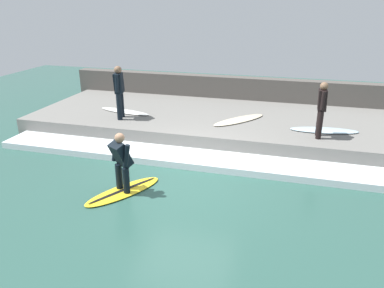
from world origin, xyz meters
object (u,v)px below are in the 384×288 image
surfboard_riding (124,191)px  surfboard_waiting_far (125,111)px  surfboard_waiting_near (324,130)px  surfboard_spare (239,120)px  surfer_riding (121,159)px  surfer_waiting_far (119,89)px  surfer_waiting_near (322,107)px

surfboard_riding → surfboard_waiting_far: bearing=24.3°
surfboard_riding → surfboard_waiting_near: bearing=-47.9°
surfboard_waiting_far → surfboard_spare: bearing=-88.8°
surfer_riding → surfer_waiting_far: 4.12m
surfboard_spare → surfboard_waiting_far: bearing=91.2°
surfboard_waiting_far → surfboard_spare: same height
surfboard_waiting_far → surfer_riding: bearing=-155.7°
surfboard_waiting_near → surfboard_spare: 2.57m
surfboard_waiting_near → surfboard_waiting_far: size_ratio=0.99×
surfer_waiting_near → surfer_waiting_far: 6.09m
surfboard_waiting_near → surfer_waiting_far: size_ratio=1.18×
surfboard_riding → surfboard_waiting_near: size_ratio=1.01×
surfboard_riding → surfboard_waiting_far: size_ratio=1.00×
surfboard_riding → surfer_riding: surfer_riding is taller
surfboard_riding → surfer_waiting_near: surfer_waiting_near is taller
surfer_riding → surfer_waiting_far: bearing=25.8°
surfer_riding → surfboard_waiting_near: bearing=-47.9°
surfboard_waiting_near → surfer_waiting_far: 6.36m
surfer_waiting_far → surfboard_spare: (0.75, -3.73, -0.92)m
surfboard_waiting_near → surfboard_waiting_far: 6.47m
surfboard_riding → surfboard_waiting_far: (4.33, 1.96, 0.54)m
surfboard_spare → surfer_riding: bearing=156.1°
surfboard_waiting_near → surfer_waiting_far: surfer_waiting_far is taller
surfer_riding → surfboard_spare: 4.84m
surfer_waiting_far → surfer_waiting_near: bearing=-91.4°
surfer_waiting_near → surfer_waiting_far: bearing=88.6°
surfer_riding → surfboard_spare: size_ratio=0.72×
surfer_waiting_near → surfboard_waiting_near: (0.56, -0.19, -0.84)m
surfer_waiting_near → surfboard_waiting_far: size_ratio=0.77×
surfer_waiting_far → surfboard_waiting_near: bearing=-86.3°
surfboard_waiting_near → surfboard_spare: bearing=82.3°
surfboard_spare → surfer_waiting_near: bearing=-111.0°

